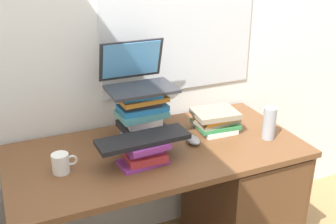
# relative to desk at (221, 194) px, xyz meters

# --- Properties ---
(wall_back) EXTENTS (6.00, 0.06, 2.60)m
(wall_back) POSITION_rel_desk_xyz_m (-0.36, 0.42, 0.88)
(wall_back) COLOR white
(wall_back) RESTS_ON ground
(desk) EXTENTS (1.43, 0.70, 0.76)m
(desk) POSITION_rel_desk_xyz_m (0.00, 0.00, 0.00)
(desk) COLOR brown
(desk) RESTS_ON ground
(book_stack_tall) EXTENTS (0.25, 0.21, 0.27)m
(book_stack_tall) POSITION_rel_desk_xyz_m (-0.40, 0.14, 0.48)
(book_stack_tall) COLOR beige
(book_stack_tall) RESTS_ON desk
(book_stack_keyboard_riser) EXTENTS (0.23, 0.19, 0.11)m
(book_stack_keyboard_riser) POSITION_rel_desk_xyz_m (-0.47, -0.07, 0.40)
(book_stack_keyboard_riser) COLOR #8C338C
(book_stack_keyboard_riser) RESTS_ON desk
(book_stack_side) EXTENTS (0.25, 0.22, 0.12)m
(book_stack_side) POSITION_rel_desk_xyz_m (-0.00, 0.09, 0.41)
(book_stack_side) COLOR white
(book_stack_side) RESTS_ON desk
(laptop) EXTENTS (0.33, 0.29, 0.22)m
(laptop) POSITION_rel_desk_xyz_m (-0.40, 0.20, 0.67)
(laptop) COLOR #2D2D33
(laptop) RESTS_ON book_stack_tall
(keyboard) EXTENTS (0.42, 0.15, 0.02)m
(keyboard) POSITION_rel_desk_xyz_m (-0.47, -0.07, 0.47)
(keyboard) COLOR black
(keyboard) RESTS_ON book_stack_keyboard_riser
(computer_mouse) EXTENTS (0.06, 0.10, 0.04)m
(computer_mouse) POSITION_rel_desk_xyz_m (-0.18, 0.01, 0.37)
(computer_mouse) COLOR #A5A8AD
(computer_mouse) RESTS_ON desk
(mug) EXTENTS (0.11, 0.08, 0.09)m
(mug) POSITION_rel_desk_xyz_m (-0.83, -0.00, 0.39)
(mug) COLOR white
(mug) RESTS_ON desk
(water_bottle) EXTENTS (0.07, 0.07, 0.17)m
(water_bottle) POSITION_rel_desk_xyz_m (0.20, -0.09, 0.43)
(water_bottle) COLOR #999EA5
(water_bottle) RESTS_ON desk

